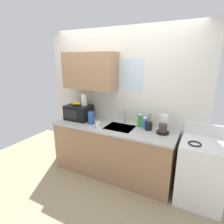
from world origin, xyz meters
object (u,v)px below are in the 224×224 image
banana_bunch (76,103)px  dish_soap_bottle_blue (145,123)px  coffee_maker (163,126)px  cereal_canister (91,118)px  stove_range (200,172)px  microwave (79,112)px  paper_towel_roll (84,99)px  mug_white (98,124)px  utensil_crock (149,126)px  dish_soap_bottle_green (140,120)px

banana_bunch → dish_soap_bottle_blue: bearing=5.3°
coffee_maker → cereal_canister: (-1.21, -0.16, 0.00)m
stove_range → microwave: microwave is taller
paper_towel_roll → cereal_canister: bearing=-32.0°
paper_towel_roll → coffee_maker: size_ratio=0.79×
banana_bunch → mug_white: banana_bunch is taller
coffee_maker → microwave: bearing=-177.8°
cereal_canister → dish_soap_bottle_blue: bearing=13.8°
utensil_crock → cereal_canister: bearing=-170.1°
microwave → coffee_maker: 1.55m
banana_bunch → utensil_crock: bearing=2.9°
banana_bunch → paper_towel_roll: 0.18m
mug_white → dish_soap_bottle_blue: bearing=23.9°
utensil_crock → mug_white: bearing=-161.6°
microwave → mug_white: (0.54, -0.19, -0.09)m
dish_soap_bottle_green → stove_range: bearing=-11.1°
stove_range → banana_bunch: (-2.18, 0.05, 0.75)m
coffee_maker → dish_soap_bottle_green: 0.42m
dish_soap_bottle_green → cereal_canister: 0.84m
coffee_maker → utensil_crock: bearing=177.1°
dish_soap_bottle_blue → utensil_crock: size_ratio=0.71×
dish_soap_bottle_blue → banana_bunch: bearing=-174.7°
stove_range → mug_white: bearing=-174.8°
utensil_crock → dish_soap_bottle_blue: bearing=149.2°
microwave → dish_soap_bottle_blue: 1.24m
microwave → dish_soap_bottle_blue: microwave is taller
stove_range → dish_soap_bottle_green: size_ratio=4.52×
coffee_maker → cereal_canister: bearing=-172.5°
cereal_canister → paper_towel_roll: bearing=148.0°
stove_range → coffee_maker: (-0.58, 0.10, 0.55)m
paper_towel_roll → coffee_maker: 1.47m
dish_soap_bottle_blue → cereal_canister: cereal_canister is taller
banana_bunch → utensil_crock: (1.37, 0.07, -0.23)m
stove_range → microwave: 2.20m
coffee_maker → utensil_crock: 0.23m
banana_bunch → dish_soap_bottle_green: bearing=7.1°
stove_range → dish_soap_bottle_blue: bearing=169.5°
mug_white → stove_range: bearing=5.2°
dish_soap_bottle_green → utensil_crock: size_ratio=0.83×
microwave → paper_towel_roll: size_ratio=2.09×
utensil_crock → stove_range: bearing=-8.2°
banana_bunch → mug_white: bearing=-17.9°
cereal_canister → microwave: bearing=163.9°
banana_bunch → dish_soap_bottle_blue: (1.28, 0.12, -0.21)m
stove_range → coffee_maker: size_ratio=3.86×
dish_soap_bottle_green → mug_white: (-0.60, -0.34, -0.07)m
mug_white → coffee_maker: bearing=13.8°
paper_towel_roll → coffee_maker: bearing=0.3°
stove_range → cereal_canister: 1.87m
stove_range → coffee_maker: 0.80m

